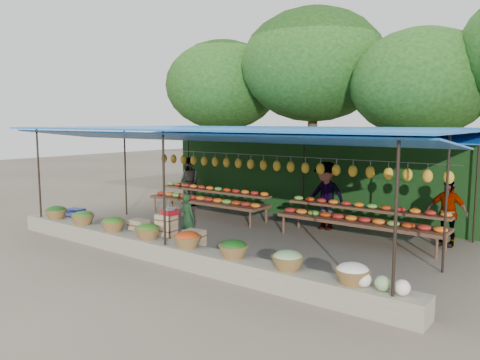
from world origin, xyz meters
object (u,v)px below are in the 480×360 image
Objects in this scene: crate_counter at (166,233)px; vendor_seated at (188,218)px; weighing_scale at (170,211)px; blue_crate_back at (75,214)px; blue_crate_front at (71,220)px.

vendor_seated is at bearing 76.20° from crate_counter.
weighing_scale is 4.73m from blue_crate_back.
weighing_scale is at bearing -16.36° from blue_crate_back.
blue_crate_back is at bearing 173.45° from crate_counter.
vendor_seated is 2.31× the size of blue_crate_back.
vendor_seated is at bearing -8.87° from blue_crate_back.
weighing_scale is 4.02m from blue_crate_front.
blue_crate_back is (-4.65, -0.09, -0.45)m from vendor_seated.
crate_counter is at bearing 4.00° from blue_crate_front.
blue_crate_back is at bearing 142.21° from blue_crate_front.
crate_counter is at bearing 83.47° from vendor_seated.
crate_counter is 4.52× the size of blue_crate_front.
blue_crate_front is (-3.81, -0.08, -0.15)m from crate_counter.
blue_crate_front is (-3.96, -0.69, -0.44)m from vendor_seated.
vendor_seated is (0.15, 0.61, 0.29)m from crate_counter.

